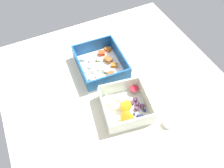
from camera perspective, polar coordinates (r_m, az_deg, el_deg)
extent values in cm
cube|color=beige|center=(79.76, 1.36, -1.42)|extent=(80.00, 80.00, 2.00)
cube|color=white|center=(84.67, -2.98, 4.42)|extent=(20.31, 17.75, 0.60)
cube|color=#19518C|center=(88.62, -5.26, 10.01)|extent=(1.48, 16.76, 5.68)
cube|color=#19518C|center=(76.65, -0.58, 1.00)|extent=(1.48, 16.76, 5.68)
cube|color=#19518C|center=(84.35, 2.10, 7.40)|extent=(18.26, 1.55, 5.68)
cube|color=#19518C|center=(81.03, -8.43, 4.16)|extent=(18.26, 1.55, 5.68)
ellipsoid|color=beige|center=(82.38, -4.94, 3.47)|extent=(2.42, 2.05, 1.02)
ellipsoid|color=beige|center=(81.00, -4.27, 2.33)|extent=(1.64, 2.16, 1.00)
ellipsoid|color=beige|center=(79.36, -1.90, 1.32)|extent=(3.33, 3.37, 1.39)
ellipsoid|color=beige|center=(81.99, -1.65, 3.73)|extent=(3.33, 2.67, 1.47)
ellipsoid|color=beige|center=(83.92, -5.69, 4.88)|extent=(3.28, 3.29, 1.37)
ellipsoid|color=beige|center=(86.01, -3.55, 6.60)|extent=(3.11, 3.05, 1.28)
ellipsoid|color=beige|center=(86.02, -5.73, 6.31)|extent=(2.74, 2.35, 1.16)
ellipsoid|color=beige|center=(86.70, -7.66, 6.66)|extent=(2.64, 3.14, 1.34)
ellipsoid|color=beige|center=(78.69, -4.73, 0.40)|extent=(3.24, 3.04, 1.33)
ellipsoid|color=beige|center=(79.95, -5.46, 1.52)|extent=(3.09, 2.57, 1.33)
ellipsoid|color=beige|center=(82.83, -7.09, 3.55)|extent=(1.41, 2.01, 1.01)
ellipsoid|color=beige|center=(82.83, -3.27, 4.07)|extent=(1.94, 2.49, 1.13)
cube|color=#AD5B1E|center=(90.01, -1.15, 9.14)|extent=(3.16, 2.87, 1.22)
cube|color=#AD5B1E|center=(84.03, 0.62, 4.96)|extent=(2.81, 3.17, 1.24)
cube|color=brown|center=(80.91, -0.45, 2.37)|extent=(4.06, 3.74, 1.25)
cube|color=red|center=(88.31, -2.78, 8.12)|extent=(2.73, 3.12, 1.56)
cube|color=brown|center=(85.59, -1.08, 6.41)|extent=(3.79, 3.35, 1.78)
cube|color=#387A33|center=(82.17, -1.90, 2.85)|extent=(0.60, 0.40, 0.20)
cube|color=#387A33|center=(84.19, -4.51, 4.33)|extent=(0.60, 0.40, 0.20)
cube|color=#387A33|center=(86.20, -4.20, 5.90)|extent=(0.60, 0.40, 0.20)
cube|color=#387A33|center=(87.83, -4.72, 7.02)|extent=(0.60, 0.40, 0.20)
cube|color=#387A33|center=(87.07, -3.75, 6.56)|extent=(0.60, 0.40, 0.20)
cube|color=silver|center=(73.94, 3.43, -6.62)|extent=(17.63, 17.52, 0.60)
cube|color=silver|center=(74.93, 1.83, -0.70)|extent=(3.15, 15.04, 5.83)
cube|color=silver|center=(67.99, 5.49, -10.46)|extent=(3.15, 15.04, 5.83)
cube|color=silver|center=(72.96, 9.00, -3.95)|extent=(13.99, 2.97, 5.83)
cube|color=silver|center=(70.09, -2.15, -6.75)|extent=(13.99, 2.97, 5.83)
ellipsoid|color=orange|center=(69.38, 4.02, -8.98)|extent=(6.14, 6.04, 4.49)
ellipsoid|color=orange|center=(71.50, 3.71, -5.90)|extent=(4.78, 5.23, 4.36)
cube|color=#F4EACC|center=(74.35, 2.59, -4.20)|extent=(3.75, 3.50, 1.81)
cube|color=#F4EACC|center=(72.95, 0.95, -5.96)|extent=(2.92, 3.43, 1.76)
cube|color=#F4EACC|center=(74.10, -1.00, -4.40)|extent=(3.79, 3.43, 1.86)
sphere|color=#562D4C|center=(73.91, 5.19, -5.05)|extent=(1.78, 1.78, 1.78)
sphere|color=#562D4C|center=(73.06, 6.50, -6.48)|extent=(1.66, 1.66, 1.66)
sphere|color=#562D4C|center=(74.06, 6.72, -5.31)|extent=(1.51, 1.51, 1.51)
sphere|color=#562D4C|center=(74.85, 6.17, -4.14)|extent=(1.61, 1.61, 1.61)
sphere|color=#562D4C|center=(73.76, 7.94, -5.81)|extent=(1.69, 1.69, 1.69)
cone|color=red|center=(76.47, 5.78, -1.70)|extent=(2.96, 2.96, 2.37)
sphere|color=navy|center=(72.30, 7.74, -8.27)|extent=(1.11, 1.11, 1.11)
sphere|color=navy|center=(72.29, 9.28, -8.81)|extent=(0.95, 0.95, 0.95)
sphere|color=navy|center=(72.18, 6.90, -8.26)|extent=(1.12, 1.12, 1.12)
sphere|color=navy|center=(73.37, 8.53, -6.88)|extent=(1.16, 1.16, 1.16)
sphere|color=navy|center=(72.38, 6.03, -7.86)|extent=(1.02, 1.02, 1.02)
sphere|color=navy|center=(71.43, 6.52, -9.34)|extent=(1.09, 1.09, 1.09)
cylinder|color=white|center=(72.87, 14.67, -9.95)|extent=(3.33, 3.33, 2.08)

